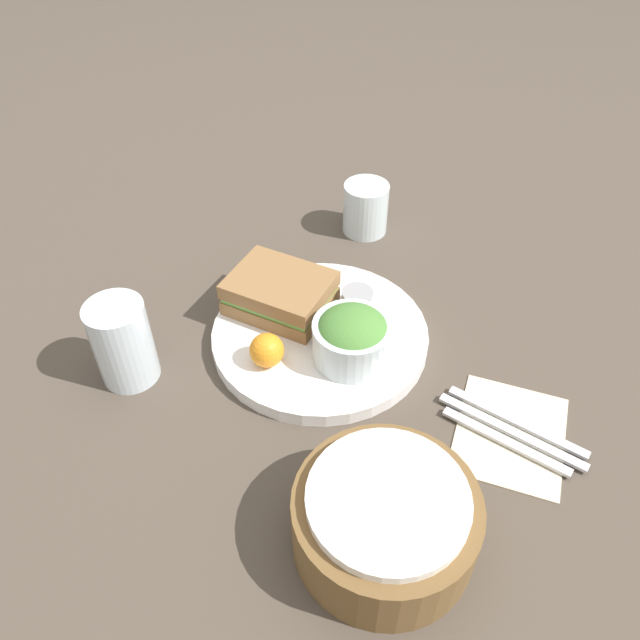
{
  "coord_description": "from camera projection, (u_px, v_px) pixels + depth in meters",
  "views": [
    {
      "loc": [
        -0.21,
        0.6,
        0.64
      ],
      "look_at": [
        0.0,
        0.0,
        0.04
      ],
      "focal_mm": 35.0,
      "sensor_mm": 36.0,
      "label": 1
    }
  ],
  "objects": [
    {
      "name": "ground_plane",
      "position": [
        320.0,
        341.0,
        0.9
      ],
      "size": [
        4.0,
        4.0,
        0.0
      ],
      "primitive_type": "plane",
      "color": "#4C4238"
    },
    {
      "name": "plate",
      "position": [
        320.0,
        335.0,
        0.89
      ],
      "size": [
        0.31,
        0.31,
        0.02
      ],
      "primitive_type": "cylinder",
      "color": "white",
      "rests_on": "ground_plane"
    },
    {
      "name": "sandwich",
      "position": [
        280.0,
        293.0,
        0.9
      ],
      "size": [
        0.15,
        0.13,
        0.05
      ],
      "color": "olive",
      "rests_on": "plate"
    },
    {
      "name": "salad_bowl",
      "position": [
        352.0,
        337.0,
        0.82
      ],
      "size": [
        0.11,
        0.11,
        0.07
      ],
      "color": "silver",
      "rests_on": "plate"
    },
    {
      "name": "dressing_cup",
      "position": [
        357.0,
        301.0,
        0.9
      ],
      "size": [
        0.05,
        0.05,
        0.03
      ],
      "primitive_type": "cylinder",
      "color": "#99999E",
      "rests_on": "plate"
    },
    {
      "name": "orange_wedge",
      "position": [
        267.0,
        350.0,
        0.82
      ],
      "size": [
        0.05,
        0.05,
        0.05
      ],
      "primitive_type": "sphere",
      "color": "orange",
      "rests_on": "plate"
    },
    {
      "name": "drink_glass",
      "position": [
        123.0,
        342.0,
        0.81
      ],
      "size": [
        0.08,
        0.08,
        0.12
      ],
      "primitive_type": "cylinder",
      "color": "silver",
      "rests_on": "ground_plane"
    },
    {
      "name": "bread_basket",
      "position": [
        385.0,
        519.0,
        0.65
      ],
      "size": [
        0.2,
        0.2,
        0.09
      ],
      "color": "brown",
      "rests_on": "ground_plane"
    },
    {
      "name": "napkin",
      "position": [
        510.0,
        433.0,
        0.78
      ],
      "size": [
        0.13,
        0.16,
        0.0
      ],
      "primitive_type": "cube",
      "color": "beige",
      "rests_on": "ground_plane"
    },
    {
      "name": "fork",
      "position": [
        516.0,
        422.0,
        0.79
      ],
      "size": [
        0.18,
        0.06,
        0.01
      ],
      "primitive_type": "cube",
      "rotation": [
        0.0,
        0.0,
        2.88
      ],
      "color": "silver",
      "rests_on": "napkin"
    },
    {
      "name": "knife",
      "position": [
        511.0,
        431.0,
        0.77
      ],
      "size": [
        0.19,
        0.06,
        0.01
      ],
      "primitive_type": "cube",
      "rotation": [
        0.0,
        0.0,
        2.88
      ],
      "color": "silver",
      "rests_on": "napkin"
    },
    {
      "name": "spoon",
      "position": [
        505.0,
        441.0,
        0.76
      ],
      "size": [
        0.16,
        0.05,
        0.01
      ],
      "primitive_type": "cube",
      "rotation": [
        0.0,
        0.0,
        2.88
      ],
      "color": "silver",
      "rests_on": "napkin"
    },
    {
      "name": "water_glass",
      "position": [
        365.0,
        208.0,
        1.07
      ],
      "size": [
        0.08,
        0.08,
        0.09
      ],
      "primitive_type": "cylinder",
      "color": "silver",
      "rests_on": "ground_plane"
    }
  ]
}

